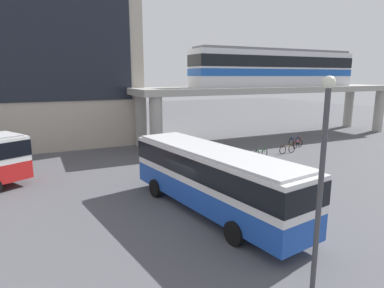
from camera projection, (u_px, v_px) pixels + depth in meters
name	position (u px, v px, depth m)	size (l,w,h in m)	color
ground_plane	(141.00, 163.00, 25.74)	(120.00, 120.00, 0.00)	#515156
elevated_platform	(275.00, 94.00, 35.58)	(30.90, 5.95, 5.55)	#9E9B93
train	(276.00, 68.00, 35.02)	(19.26, 2.96, 3.84)	silver
bus_main	(212.00, 174.00, 16.11)	(4.21, 11.30, 3.22)	#1E4CB2
bicycle_brown	(287.00, 149.00, 29.10)	(1.79, 0.14, 1.04)	black
bicycle_red	(298.00, 144.00, 31.27)	(1.70, 0.67, 1.04)	black
bicycle_silver	(211.00, 153.00, 27.52)	(1.76, 0.44, 1.04)	black
bicycle_blue	(295.00, 141.00, 32.75)	(1.77, 0.41, 1.04)	black
bicycle_green	(261.00, 153.00, 27.44)	(1.75, 0.50, 1.04)	black
bicycle_black	(237.00, 156.00, 26.59)	(1.79, 0.24, 1.04)	black
pedestrian_near_building	(145.00, 152.00, 26.14)	(0.47, 0.40, 1.60)	#33663F
pedestrian_waiting_near_stop	(166.00, 158.00, 24.10)	(0.40, 0.47, 1.65)	gray
pedestrian_by_bike_rack	(158.00, 148.00, 27.69)	(0.47, 0.39, 1.62)	#724C8C
lamp_post	(322.00, 172.00, 9.62)	(0.36, 0.36, 6.67)	#3F3F44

